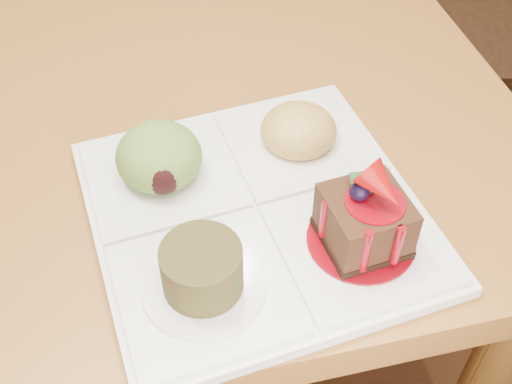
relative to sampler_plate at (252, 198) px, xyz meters
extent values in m
plane|color=#572C19|center=(-0.17, 0.75, -0.77)|extent=(6.00, 6.00, 0.00)
cylinder|color=black|center=(0.47, 0.45, -0.53)|extent=(0.04, 0.04, 0.48)
cylinder|color=black|center=(0.55, 0.84, -0.53)|extent=(0.04, 0.04, 0.48)
cube|color=white|center=(0.00, 0.00, -0.02)|extent=(0.32, 0.32, 0.01)
cube|color=white|center=(0.08, -0.07, -0.01)|extent=(0.15, 0.15, 0.01)
cube|color=white|center=(-0.06, -0.08, -0.01)|extent=(0.15, 0.15, 0.01)
cube|color=white|center=(-0.08, 0.06, -0.01)|extent=(0.15, 0.15, 0.01)
cube|color=white|center=(0.06, 0.07, -0.01)|extent=(0.15, 0.15, 0.01)
cylinder|color=maroon|center=(0.08, -0.07, 0.00)|extent=(0.09, 0.09, 0.00)
cube|color=black|center=(0.08, -0.07, 0.00)|extent=(0.07, 0.07, 0.01)
cube|color=#37220F|center=(0.08, -0.07, 0.03)|extent=(0.07, 0.07, 0.04)
cylinder|color=maroon|center=(0.08, -0.07, 0.05)|extent=(0.05, 0.05, 0.00)
sphere|color=black|center=(0.07, -0.06, 0.06)|extent=(0.02, 0.02, 0.02)
cone|color=#980A09|center=(0.09, -0.07, 0.07)|extent=(0.05, 0.05, 0.04)
cube|color=#124815|center=(0.08, -0.05, 0.05)|extent=(0.02, 0.02, 0.01)
cube|color=#124815|center=(0.08, -0.05, 0.05)|extent=(0.01, 0.02, 0.01)
cylinder|color=maroon|center=(0.07, -0.10, 0.03)|extent=(0.01, 0.01, 0.05)
cylinder|color=maroon|center=(0.10, -0.10, 0.03)|extent=(0.01, 0.01, 0.04)
cylinder|color=maroon|center=(0.05, -0.06, 0.03)|extent=(0.01, 0.01, 0.04)
cylinder|color=white|center=(-0.06, -0.08, 0.00)|extent=(0.10, 0.10, 0.00)
cylinder|color=#422713|center=(-0.06, -0.08, 0.02)|extent=(0.06, 0.06, 0.04)
cylinder|color=#40270D|center=(-0.06, -0.08, 0.04)|extent=(0.05, 0.05, 0.00)
ellipsoid|color=olive|center=(-0.08, 0.06, 0.02)|extent=(0.08, 0.08, 0.06)
ellipsoid|color=black|center=(-0.08, 0.03, 0.02)|extent=(0.04, 0.03, 0.04)
ellipsoid|color=gold|center=(0.06, 0.07, 0.01)|extent=(0.08, 0.08, 0.05)
cube|color=#BE500D|center=(0.08, 0.08, 0.01)|extent=(0.02, 0.02, 0.02)
cube|color=#397018|center=(0.07, 0.09, 0.01)|extent=(0.02, 0.02, 0.02)
cube|color=#BE500D|center=(0.06, 0.09, 0.01)|extent=(0.02, 0.02, 0.02)
cube|color=#397018|center=(0.05, 0.08, 0.01)|extent=(0.02, 0.02, 0.02)
cube|color=#BE500D|center=(0.04, 0.07, 0.01)|extent=(0.02, 0.02, 0.02)
cube|color=#397018|center=(0.05, 0.06, 0.01)|extent=(0.02, 0.02, 0.02)
cube|color=#BE500D|center=(0.07, 0.06, 0.01)|extent=(0.02, 0.02, 0.02)
cube|color=#397018|center=(0.08, 0.07, 0.01)|extent=(0.02, 0.02, 0.02)
camera|label=1|loc=(-0.09, -0.38, 0.42)|focal=45.00mm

